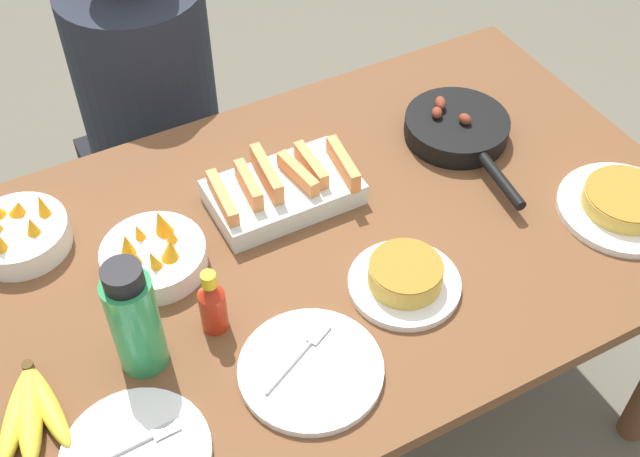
% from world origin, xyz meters
% --- Properties ---
extents(ground_plane, '(14.00, 14.00, 0.00)m').
position_xyz_m(ground_plane, '(0.00, 0.00, 0.00)').
color(ground_plane, '#666051').
extents(dining_table, '(1.56, 0.94, 0.73)m').
position_xyz_m(dining_table, '(0.00, 0.00, 0.63)').
color(dining_table, brown).
rests_on(dining_table, ground_plane).
extents(banana_bunch, '(0.14, 0.21, 0.04)m').
position_xyz_m(banana_bunch, '(-0.62, -0.13, 0.75)').
color(banana_bunch, yellow).
rests_on(banana_bunch, dining_table).
extents(melon_tray, '(0.31, 0.19, 0.10)m').
position_xyz_m(melon_tray, '(-0.02, 0.13, 0.76)').
color(melon_tray, silver).
rests_on(melon_tray, dining_table).
extents(skillet, '(0.24, 0.40, 0.08)m').
position_xyz_m(skillet, '(0.42, 0.13, 0.75)').
color(skillet, black).
rests_on(skillet, dining_table).
extents(frittata_plate_center, '(0.22, 0.22, 0.06)m').
position_xyz_m(frittata_plate_center, '(0.08, -0.19, 0.75)').
color(frittata_plate_center, white).
rests_on(frittata_plate_center, dining_table).
extents(frittata_plate_side, '(0.27, 0.27, 0.05)m').
position_xyz_m(frittata_plate_side, '(0.59, -0.23, 0.75)').
color(frittata_plate_side, white).
rests_on(frittata_plate_side, dining_table).
extents(empty_plate_near_front, '(0.24, 0.24, 0.02)m').
position_xyz_m(empty_plate_near_front, '(-0.49, -0.29, 0.74)').
color(empty_plate_near_front, white).
rests_on(empty_plate_near_front, dining_table).
extents(empty_plate_far_left, '(0.26, 0.26, 0.02)m').
position_xyz_m(empty_plate_far_left, '(-0.16, -0.27, 0.74)').
color(empty_plate_far_left, white).
rests_on(empty_plate_far_left, dining_table).
extents(fruit_bowl_mango, '(0.20, 0.20, 0.11)m').
position_xyz_m(fruit_bowl_mango, '(-0.54, 0.26, 0.76)').
color(fruit_bowl_mango, white).
rests_on(fruit_bowl_mango, dining_table).
extents(fruit_bowl_citrus, '(0.20, 0.20, 0.11)m').
position_xyz_m(fruit_bowl_citrus, '(-0.32, 0.09, 0.76)').
color(fruit_bowl_citrus, white).
rests_on(fruit_bowl_citrus, dining_table).
extents(water_bottle, '(0.09, 0.09, 0.24)m').
position_xyz_m(water_bottle, '(-0.41, -0.11, 0.84)').
color(water_bottle, '#2D9351').
rests_on(water_bottle, dining_table).
extents(hot_sauce_bottle, '(0.05, 0.05, 0.15)m').
position_xyz_m(hot_sauce_bottle, '(-0.27, -0.10, 0.79)').
color(hot_sauce_bottle, '#B72814').
rests_on(hot_sauce_bottle, dining_table).
extents(person_figure, '(0.39, 0.39, 1.20)m').
position_xyz_m(person_figure, '(-0.12, 0.73, 0.49)').
color(person_figure, black).
rests_on(person_figure, ground_plane).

